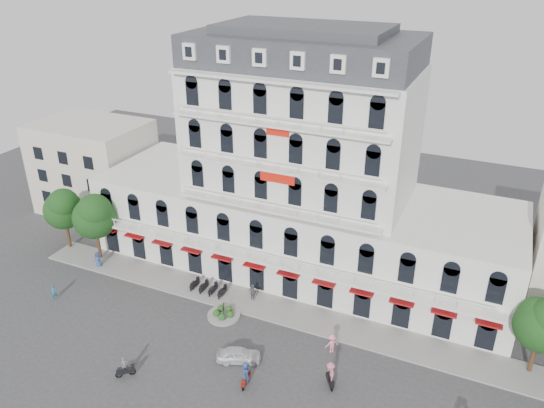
{
  "coord_description": "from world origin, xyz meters",
  "views": [
    {
      "loc": [
        18.25,
        -29.79,
        32.12
      ],
      "look_at": [
        0.31,
        10.0,
        10.98
      ],
      "focal_mm": 35.0,
      "sensor_mm": 36.0,
      "label": 1
    }
  ],
  "objects_px": {
    "rider_west": "(125,368)",
    "rider_east": "(246,374)",
    "rider_center": "(330,374)",
    "parked_car": "(239,355)"
  },
  "relations": [
    {
      "from": "parked_car",
      "to": "rider_west",
      "type": "bearing_deg",
      "value": 102.18
    },
    {
      "from": "rider_west",
      "to": "rider_center",
      "type": "relative_size",
      "value": 0.82
    },
    {
      "from": "parked_car",
      "to": "rider_center",
      "type": "distance_m",
      "value": 8.11
    },
    {
      "from": "rider_west",
      "to": "rider_east",
      "type": "height_order",
      "value": "rider_east"
    },
    {
      "from": "rider_west",
      "to": "rider_east",
      "type": "xyz_separation_m",
      "value": [
        9.57,
        3.2,
        0.37
      ]
    },
    {
      "from": "rider_west",
      "to": "rider_east",
      "type": "bearing_deg",
      "value": -24.26
    },
    {
      "from": "parked_car",
      "to": "rider_center",
      "type": "xyz_separation_m",
      "value": [
        8.07,
        0.46,
        0.62
      ]
    },
    {
      "from": "rider_east",
      "to": "rider_center",
      "type": "relative_size",
      "value": 0.99
    },
    {
      "from": "parked_car",
      "to": "rider_east",
      "type": "xyz_separation_m",
      "value": [
        1.83,
        -2.28,
        0.54
      ]
    },
    {
      "from": "rider_west",
      "to": "rider_east",
      "type": "relative_size",
      "value": 0.83
    }
  ]
}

